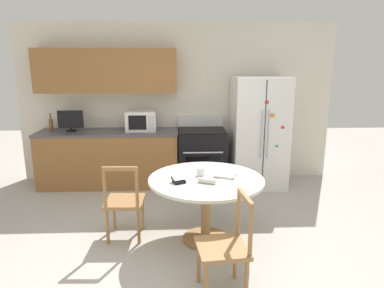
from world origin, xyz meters
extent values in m
plane|color=#B2ADA3|center=(0.00, 0.00, 0.00)|extent=(14.00, 14.00, 0.00)
cube|color=silver|center=(0.00, 2.65, 1.30)|extent=(5.20, 0.10, 2.60)
cube|color=#936033|center=(-1.10, 2.43, 1.84)|extent=(2.20, 0.34, 0.68)
cube|color=#936033|center=(-1.10, 2.29, 0.43)|extent=(2.20, 0.62, 0.86)
cube|color=#4C4C51|center=(-1.10, 2.29, 0.88)|extent=(2.23, 0.64, 0.03)
cube|color=white|center=(1.31, 2.21, 0.88)|extent=(0.84, 0.74, 1.76)
cube|color=#333333|center=(1.31, 1.83, 0.88)|extent=(0.01, 0.01, 1.69)
cylinder|color=silver|center=(1.26, 1.82, 0.92)|extent=(0.02, 0.02, 0.74)
cylinder|color=silver|center=(1.36, 1.82, 0.92)|extent=(0.02, 0.02, 0.74)
cube|color=#3FB259|center=(1.50, 1.83, 0.74)|extent=(0.04, 0.02, 0.03)
cube|color=red|center=(1.32, 1.83, 1.40)|extent=(0.06, 0.02, 0.05)
cube|color=orange|center=(1.41, 1.83, 1.21)|extent=(0.06, 0.01, 0.05)
cube|color=white|center=(1.51, 1.83, 1.39)|extent=(0.05, 0.01, 0.04)
cube|color=red|center=(1.58, 1.83, 1.03)|extent=(0.05, 0.02, 0.04)
cube|color=black|center=(0.40, 2.26, 0.45)|extent=(0.75, 0.64, 0.90)
cube|color=black|center=(0.40, 1.94, 0.36)|extent=(0.54, 0.01, 0.40)
cylinder|color=silver|center=(0.40, 1.91, 0.63)|extent=(0.61, 0.02, 0.02)
cube|color=black|center=(0.40, 2.26, 0.91)|extent=(0.75, 0.64, 0.02)
cube|color=white|center=(0.40, 2.55, 1.00)|extent=(0.75, 0.06, 0.16)
cube|color=white|center=(-0.57, 2.34, 1.06)|extent=(0.47, 0.38, 0.32)
cube|color=black|center=(-0.61, 2.14, 1.06)|extent=(0.27, 0.01, 0.22)
cube|color=silver|center=(-0.40, 2.14, 1.06)|extent=(0.09, 0.01, 0.23)
cylinder|color=black|center=(-1.68, 2.31, 0.91)|extent=(0.16, 0.16, 0.02)
cylinder|color=black|center=(-1.68, 2.31, 0.94)|extent=(0.03, 0.03, 0.04)
cube|color=black|center=(-1.68, 2.31, 1.10)|extent=(0.39, 0.05, 0.27)
cylinder|color=brown|center=(-1.98, 2.29, 1.00)|extent=(0.06, 0.06, 0.20)
cylinder|color=brown|center=(-1.98, 2.29, 1.14)|extent=(0.03, 0.03, 0.08)
cylinder|color=#262626|center=(-1.98, 2.29, 1.18)|extent=(0.03, 0.03, 0.01)
cylinder|color=beige|center=(0.32, 0.43, 0.72)|extent=(1.27, 1.27, 0.03)
cylinder|color=#9E7042|center=(0.32, 0.43, 0.37)|extent=(0.11, 0.11, 0.68)
cylinder|color=#9E7042|center=(0.32, 0.43, 0.01)|extent=(0.52, 0.52, 0.03)
cube|color=#9E7042|center=(-0.59, 0.55, 0.43)|extent=(0.43, 0.43, 0.04)
cylinder|color=#9E7042|center=(-0.76, 0.73, 0.21)|extent=(0.04, 0.04, 0.41)
cylinder|color=#9E7042|center=(-0.42, 0.72, 0.21)|extent=(0.04, 0.04, 0.41)
cylinder|color=#9E7042|center=(-0.77, 0.38, 0.21)|extent=(0.04, 0.04, 0.41)
cylinder|color=#9E7042|center=(-0.43, 0.37, 0.21)|extent=(0.04, 0.04, 0.41)
cylinder|color=#9E7042|center=(-0.77, 0.37, 0.68)|extent=(0.04, 0.04, 0.45)
cylinder|color=#9E7042|center=(-0.43, 0.35, 0.68)|extent=(0.04, 0.04, 0.45)
cube|color=#9E7042|center=(-0.60, 0.36, 0.88)|extent=(0.35, 0.05, 0.04)
cube|color=#9E7042|center=(0.38, -0.49, 0.43)|extent=(0.46, 0.46, 0.04)
cylinder|color=#9E7042|center=(0.23, -0.68, 0.21)|extent=(0.04, 0.04, 0.41)
cylinder|color=#9E7042|center=(0.19, -0.34, 0.21)|extent=(0.04, 0.04, 0.41)
cylinder|color=#9E7042|center=(0.57, -0.65, 0.21)|extent=(0.04, 0.04, 0.41)
cylinder|color=#9E7042|center=(0.54, -0.30, 0.21)|extent=(0.04, 0.04, 0.41)
cylinder|color=#9E7042|center=(0.59, -0.64, 0.68)|extent=(0.04, 0.04, 0.45)
cylinder|color=#9E7042|center=(0.55, -0.30, 0.68)|extent=(0.04, 0.04, 0.45)
cube|color=#9E7042|center=(0.57, -0.47, 0.88)|extent=(0.07, 0.35, 0.04)
cylinder|color=silver|center=(0.27, 0.52, 0.78)|extent=(0.09, 0.09, 0.09)
cylinder|color=#8C4C99|center=(0.27, 0.52, 0.76)|extent=(0.08, 0.08, 0.05)
cylinder|color=silver|center=(0.32, 0.26, 0.77)|extent=(0.20, 0.12, 0.05)
cube|color=black|center=(0.02, 0.28, 0.75)|extent=(0.15, 0.14, 0.03)
cube|color=black|center=(0.01, 0.31, 0.78)|extent=(0.15, 0.14, 0.06)
cube|color=white|center=(0.56, 0.53, 0.74)|extent=(0.34, 0.37, 0.01)
cube|color=beige|center=(0.56, 0.53, 0.75)|extent=(0.33, 0.37, 0.01)
cube|color=silver|center=(0.56, 0.53, 0.76)|extent=(0.31, 0.36, 0.01)
camera|label=1|loc=(0.02, -3.11, 1.98)|focal=32.00mm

